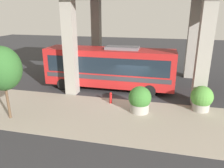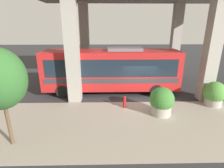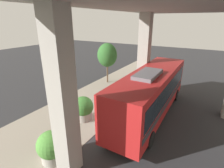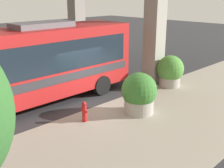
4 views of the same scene
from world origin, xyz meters
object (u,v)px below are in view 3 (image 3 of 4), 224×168
planter_front (51,147)px  planter_middle (83,109)px  bus (151,91)px  street_tree_near (107,55)px  fire_hydrant (110,105)px

planter_front → planter_middle: bearing=106.5°
bus → planter_middle: (-4.03, -3.07, -1.14)m
bus → planter_middle: 5.19m
street_tree_near → planter_front: bearing=-71.6°
bus → fire_hydrant: bearing=-164.7°
planter_middle → bus: bearing=37.2°
fire_hydrant → planter_front: bearing=-87.8°
planter_front → planter_middle: (-1.20, 4.04, 0.01)m
bus → planter_middle: bus is taller
planter_front → street_tree_near: bearing=108.4°
planter_middle → street_tree_near: street_tree_near is taller
fire_hydrant → planter_front: size_ratio=0.50×
fire_hydrant → planter_front: (0.25, -6.26, 0.43)m
bus → planter_front: (-2.84, -7.10, -1.15)m
planter_front → street_tree_near: size_ratio=0.38×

